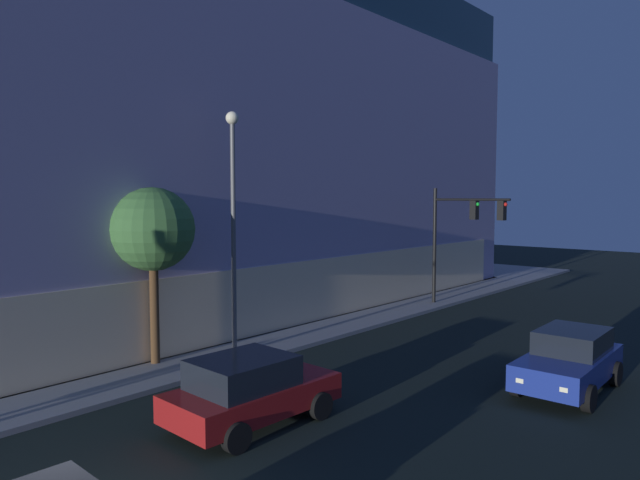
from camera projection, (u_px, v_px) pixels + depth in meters
name	position (u px, v px, depth m)	size (l,w,h in m)	color
modern_building	(172.00, 143.00, 32.13)	(35.46, 22.77, 17.20)	#4C4C51
traffic_light_far_corner	(462.00, 224.00, 27.92)	(0.62, 4.16, 5.81)	black
street_lamp_sidewalk	(233.00, 204.00, 19.41)	(0.44, 0.44, 8.20)	#5D5D5D
sidewalk_tree	(153.00, 230.00, 18.29)	(2.67, 2.67, 5.66)	#50351E
car_red	(250.00, 389.00, 13.83)	(4.29, 2.36, 1.69)	maroon
car_blue	(569.00, 360.00, 16.35)	(4.41, 2.14, 1.71)	navy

